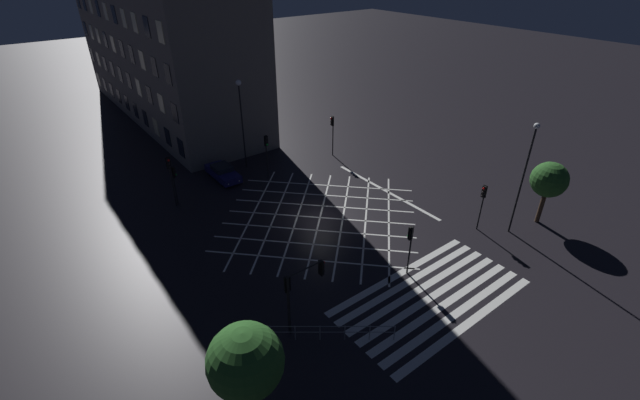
{
  "coord_description": "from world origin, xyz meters",
  "views": [
    {
      "loc": [
        -17.37,
        -22.82,
        18.43
      ],
      "look_at": [
        0.0,
        0.0,
        1.62
      ],
      "focal_mm": 24.0,
      "sensor_mm": 36.0,
      "label": 1
    }
  ],
  "objects_px": {
    "traffic_light_nw_cross": "(170,172)",
    "traffic_light_se_main": "(483,199)",
    "traffic_light_nw_main": "(174,177)",
    "traffic_light_median_north": "(267,149)",
    "street_lamp_west": "(526,167)",
    "traffic_light_median_south": "(410,240)",
    "traffic_light_ne_main": "(332,128)",
    "street_tree_near": "(549,180)",
    "traffic_light_sw_cross": "(288,294)",
    "waiting_car": "(223,172)",
    "traffic_light_sw_main": "(307,282)",
    "street_tree_far": "(246,362)",
    "street_lamp_east": "(241,108)"
  },
  "relations": [
    {
      "from": "traffic_light_nw_cross",
      "to": "traffic_light_se_main",
      "type": "height_order",
      "value": "traffic_light_nw_cross"
    },
    {
      "from": "traffic_light_nw_main",
      "to": "traffic_light_nw_cross",
      "type": "bearing_deg",
      "value": -136.96
    },
    {
      "from": "traffic_light_nw_main",
      "to": "traffic_light_median_north",
      "type": "height_order",
      "value": "traffic_light_median_north"
    },
    {
      "from": "traffic_light_se_main",
      "to": "street_lamp_west",
      "type": "height_order",
      "value": "street_lamp_west"
    },
    {
      "from": "traffic_light_nw_cross",
      "to": "traffic_light_se_main",
      "type": "distance_m",
      "value": 24.09
    },
    {
      "from": "traffic_light_median_south",
      "to": "traffic_light_nw_cross",
      "type": "xyz_separation_m",
      "value": [
        -8.88,
        17.4,
        0.56
      ]
    },
    {
      "from": "traffic_light_ne_main",
      "to": "street_tree_near",
      "type": "bearing_deg",
      "value": 104.31
    },
    {
      "from": "traffic_light_median_south",
      "to": "traffic_light_se_main",
      "type": "height_order",
      "value": "traffic_light_se_main"
    },
    {
      "from": "traffic_light_sw_cross",
      "to": "traffic_light_nw_cross",
      "type": "distance_m",
      "value": 17.01
    },
    {
      "from": "traffic_light_nw_cross",
      "to": "waiting_car",
      "type": "distance_m",
      "value": 6.34
    },
    {
      "from": "traffic_light_sw_cross",
      "to": "street_tree_near",
      "type": "bearing_deg",
      "value": -96.29
    },
    {
      "from": "traffic_light_sw_main",
      "to": "traffic_light_sw_cross",
      "type": "bearing_deg",
      "value": 178.88
    },
    {
      "from": "traffic_light_sw_main",
      "to": "street_tree_far",
      "type": "height_order",
      "value": "street_tree_far"
    },
    {
      "from": "traffic_light_median_north",
      "to": "waiting_car",
      "type": "bearing_deg",
      "value": -131.76
    },
    {
      "from": "traffic_light_nw_main",
      "to": "traffic_light_median_south",
      "type": "bearing_deg",
      "value": -64.13
    },
    {
      "from": "traffic_light_ne_main",
      "to": "traffic_light_se_main",
      "type": "distance_m",
      "value": 17.3
    },
    {
      "from": "traffic_light_sw_main",
      "to": "traffic_light_se_main",
      "type": "distance_m",
      "value": 15.76
    },
    {
      "from": "traffic_light_sw_cross",
      "to": "street_lamp_east",
      "type": "relative_size",
      "value": 0.47
    },
    {
      "from": "traffic_light_ne_main",
      "to": "street_tree_near",
      "type": "distance_m",
      "value": 20.18
    },
    {
      "from": "traffic_light_sw_cross",
      "to": "street_tree_far",
      "type": "height_order",
      "value": "street_tree_far"
    },
    {
      "from": "traffic_light_ne_main",
      "to": "street_tree_far",
      "type": "xyz_separation_m",
      "value": [
        -21.04,
        -20.68,
        1.23
      ]
    },
    {
      "from": "traffic_light_sw_cross",
      "to": "traffic_light_median_north",
      "type": "height_order",
      "value": "traffic_light_median_north"
    },
    {
      "from": "traffic_light_nw_cross",
      "to": "traffic_light_se_main",
      "type": "bearing_deg",
      "value": 44.55
    },
    {
      "from": "traffic_light_median_north",
      "to": "street_lamp_east",
      "type": "distance_m",
      "value": 4.65
    },
    {
      "from": "traffic_light_nw_main",
      "to": "street_lamp_west",
      "type": "relative_size",
      "value": 0.4
    },
    {
      "from": "traffic_light_median_north",
      "to": "traffic_light_nw_cross",
      "type": "bearing_deg",
      "value": -94.05
    },
    {
      "from": "traffic_light_median_south",
      "to": "traffic_light_ne_main",
      "type": "height_order",
      "value": "traffic_light_ne_main"
    },
    {
      "from": "traffic_light_ne_main",
      "to": "street_lamp_east",
      "type": "xyz_separation_m",
      "value": [
        -8.44,
        2.88,
        3.0
      ]
    },
    {
      "from": "traffic_light_ne_main",
      "to": "traffic_light_sw_cross",
      "type": "xyz_separation_m",
      "value": [
        -16.74,
        -17.14,
        -0.16
      ]
    },
    {
      "from": "street_lamp_west",
      "to": "street_tree_far",
      "type": "xyz_separation_m",
      "value": [
        -23.04,
        -1.72,
        -1.17
      ]
    },
    {
      "from": "traffic_light_nw_cross",
      "to": "traffic_light_sw_cross",
      "type": "bearing_deg",
      "value": -0.31
    },
    {
      "from": "traffic_light_median_south",
      "to": "street_tree_near",
      "type": "distance_m",
      "value": 12.95
    },
    {
      "from": "traffic_light_sw_main",
      "to": "traffic_light_ne_main",
      "type": "bearing_deg",
      "value": 47.91
    },
    {
      "from": "traffic_light_sw_cross",
      "to": "street_tree_near",
      "type": "xyz_separation_m",
      "value": [
        21.72,
        -2.4,
        0.82
      ]
    },
    {
      "from": "traffic_light_ne_main",
      "to": "traffic_light_median_north",
      "type": "bearing_deg",
      "value": 5.2
    },
    {
      "from": "traffic_light_sw_main",
      "to": "traffic_light_nw_cross",
      "type": "relative_size",
      "value": 0.92
    },
    {
      "from": "traffic_light_nw_main",
      "to": "street_tree_near",
      "type": "height_order",
      "value": "street_tree_near"
    },
    {
      "from": "street_tree_far",
      "to": "traffic_light_sw_cross",
      "type": "bearing_deg",
      "value": 39.4
    },
    {
      "from": "traffic_light_se_main",
      "to": "street_tree_far",
      "type": "xyz_separation_m",
      "value": [
        -21.29,
        -3.38,
        1.53
      ]
    },
    {
      "from": "traffic_light_median_south",
      "to": "street_lamp_west",
      "type": "bearing_deg",
      "value": -98.29
    },
    {
      "from": "traffic_light_ne_main",
      "to": "street_lamp_east",
      "type": "bearing_deg",
      "value": -18.86
    },
    {
      "from": "traffic_light_nw_main",
      "to": "street_tree_far",
      "type": "distance_m",
      "value": 21.43
    },
    {
      "from": "traffic_light_nw_cross",
      "to": "traffic_light_median_north",
      "type": "relative_size",
      "value": 1.01
    },
    {
      "from": "traffic_light_nw_main",
      "to": "street_lamp_east",
      "type": "bearing_deg",
      "value": 19.06
    },
    {
      "from": "traffic_light_se_main",
      "to": "street_tree_near",
      "type": "bearing_deg",
      "value": 154.64
    },
    {
      "from": "traffic_light_se_main",
      "to": "street_tree_far",
      "type": "distance_m",
      "value": 21.61
    },
    {
      "from": "traffic_light_median_south",
      "to": "traffic_light_nw_cross",
      "type": "distance_m",
      "value": 19.55
    },
    {
      "from": "street_lamp_east",
      "to": "street_tree_near",
      "type": "height_order",
      "value": "street_lamp_east"
    },
    {
      "from": "street_lamp_west",
      "to": "waiting_car",
      "type": "relative_size",
      "value": 1.97
    },
    {
      "from": "traffic_light_se_main",
      "to": "traffic_light_sw_cross",
      "type": "bearing_deg",
      "value": -0.52
    }
  ]
}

